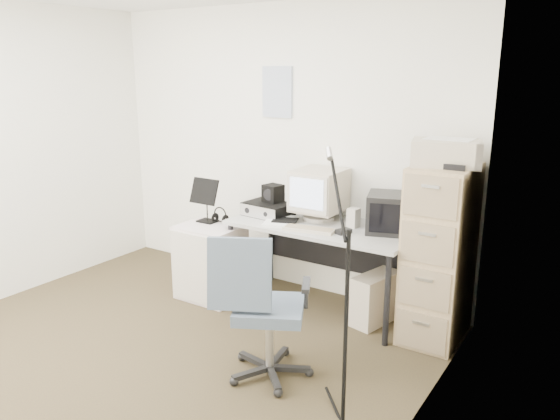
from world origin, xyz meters
The scene contains 21 objects.
floor centered at (0.00, 0.00, -0.01)m, with size 3.60×3.60×0.01m, color #352C20.
wall_back centered at (0.00, 1.80, 1.25)m, with size 3.60×0.02×2.50m, color white.
wall_right centered at (1.80, 0.00, 1.25)m, with size 0.02×3.60×2.50m, color white.
wall_calendar centered at (-0.02, 1.79, 1.75)m, with size 0.30×0.02×0.44m, color white.
filing_cabinet centered at (1.58, 1.48, 0.65)m, with size 0.40×0.60×1.30m, color tan.
printer centered at (1.58, 1.46, 1.39)m, with size 0.46×0.31×0.18m, color beige.
desk centered at (0.63, 1.45, 0.36)m, with size 1.50×0.70×0.73m, color gray.
crt_monitor centered at (0.53, 1.58, 0.94)m, with size 0.38×0.40×0.42m, color beige.
crt_tv centered at (1.15, 1.57, 0.88)m, with size 0.33×0.35×0.30m, color black.
desk_speaker centered at (0.87, 1.52, 0.81)m, with size 0.08×0.08×0.15m, color beige.
keyboard centered at (0.63, 1.24, 0.74)m, with size 0.40×0.14×0.02m, color beige.
mouse centered at (0.89, 1.32, 0.75)m, with size 0.07×0.12×0.04m, color black.
radio_receiver centered at (0.11, 1.45, 0.79)m, with size 0.39×0.28×0.11m, color black.
radio_speaker centered at (0.12, 1.50, 0.92)m, with size 0.15×0.14×0.15m, color black.
papers centered at (0.32, 1.32, 0.74)m, with size 0.24×0.33×0.02m, color white.
pc_tower centered at (1.12, 1.46, 0.20)m, with size 0.19×0.43×0.40m, color beige.
office_chair centered at (0.85, 0.37, 0.48)m, with size 0.56×0.56×0.97m, color slate.
side_cart centered at (-0.29, 1.14, 0.33)m, with size 0.52×0.42×0.65m, color beige.
music_stand centered at (-0.38, 1.22, 0.85)m, with size 0.27×0.14×0.40m, color black.
headphones centered at (-0.27, 1.26, 0.70)m, with size 0.15×0.15×0.03m, color black.
mic_stand centered at (1.48, 0.17, 0.75)m, with size 0.02×0.02×1.50m, color black.
Camera 1 is at (2.64, -2.28, 1.96)m, focal length 35.00 mm.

